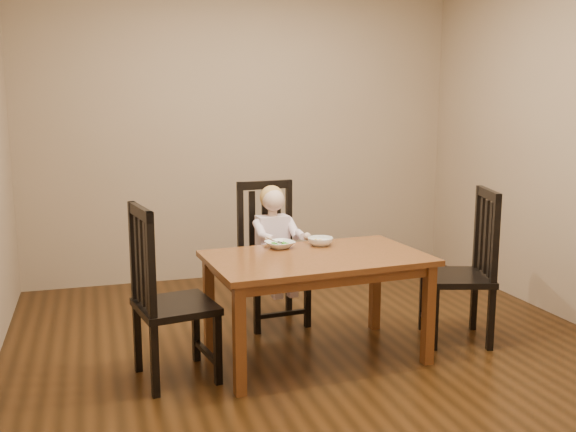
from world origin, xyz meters
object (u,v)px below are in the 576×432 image
object	(u,v)px
dining_table	(316,267)
bowl_peas	(280,245)
toddler	(273,239)
chair_right	(465,269)
bowl_veg	(320,241)
chair_left	(166,298)
chair_child	(271,256)

from	to	relation	value
dining_table	bowl_peas	distance (m)	0.32
toddler	bowl_peas	bearing A→B (deg)	74.83
chair_right	toddler	world-z (taller)	chair_right
bowl_veg	bowl_peas	bearing A→B (deg)	179.03
bowl_veg	dining_table	bearing A→B (deg)	-114.84
dining_table	toddler	bearing A→B (deg)	95.93
dining_table	chair_right	distance (m)	1.08
dining_table	bowl_veg	bearing A→B (deg)	65.16
bowl_peas	chair_left	bearing A→B (deg)	-157.80
chair_right	bowl_peas	bearing A→B (deg)	95.23
chair_right	bowl_veg	distance (m)	1.01
chair_child	bowl_peas	distance (m)	0.55
toddler	bowl_peas	size ratio (longest dim) A/B	2.87
dining_table	chair_left	distance (m)	0.95
toddler	bowl_peas	xyz separation A→B (m)	(-0.09, -0.46, 0.07)
dining_table	chair_child	bearing A→B (deg)	95.84
dining_table	chair_left	bearing A→B (deg)	-176.60
chair_child	toddler	distance (m)	0.14
chair_right	chair_left	bearing A→B (deg)	108.79
chair_left	bowl_peas	distance (m)	0.87
chair_right	bowl_veg	xyz separation A→B (m)	(-0.95, 0.25, 0.20)
toddler	bowl_veg	bearing A→B (deg)	108.20
chair_right	bowl_veg	world-z (taller)	chair_right
chair_child	toddler	size ratio (longest dim) A/B	1.98
chair_left	toddler	size ratio (longest dim) A/B	1.99
chair_child	bowl_veg	bearing A→B (deg)	106.49
toddler	chair_child	bearing A→B (deg)	-90.00
chair_child	toddler	world-z (taller)	chair_child
chair_left	toddler	xyz separation A→B (m)	(0.87, 0.78, 0.13)
chair_right	bowl_veg	size ratio (longest dim) A/B	6.16
dining_table	toddler	size ratio (longest dim) A/B	2.67
toddler	bowl_veg	world-z (taller)	toddler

